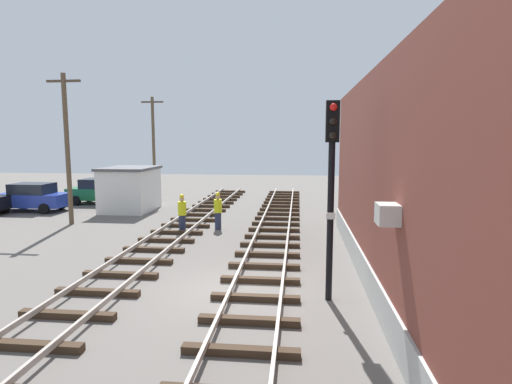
% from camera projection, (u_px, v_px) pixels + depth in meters
% --- Properties ---
extents(ground_plane, '(80.00, 80.00, 0.00)m').
position_uv_depth(ground_plane, '(233.00, 291.00, 12.18)').
color(ground_plane, '#605B56').
extents(track_near_building, '(2.50, 46.46, 0.32)m').
position_uv_depth(track_near_building, '(258.00, 287.00, 12.09)').
color(track_near_building, '#38281C').
rests_on(track_near_building, ground).
extents(track_centre, '(2.50, 46.46, 0.32)m').
position_uv_depth(track_centre, '(110.00, 282.00, 12.56)').
color(track_centre, '#38281C').
rests_on(track_centre, ground).
extents(signal_mast, '(0.36, 0.40, 5.49)m').
position_uv_depth(signal_mast, '(331.00, 178.00, 11.05)').
color(signal_mast, black).
rests_on(signal_mast, ground).
extents(control_hut, '(3.00, 3.80, 2.76)m').
position_uv_depth(control_hut, '(130.00, 189.00, 25.80)').
color(control_hut, silver).
rests_on(control_hut, ground).
extents(parked_car_green, '(4.20, 2.04, 1.76)m').
position_uv_depth(parked_car_green, '(100.00, 191.00, 28.58)').
color(parked_car_green, '#1E6B38').
rests_on(parked_car_green, ground).
extents(parked_car_blue, '(4.20, 2.04, 1.76)m').
position_uv_depth(parked_car_blue, '(33.00, 197.00, 25.61)').
color(parked_car_blue, '#23389E').
rests_on(parked_car_blue, ground).
extents(utility_pole_near, '(1.80, 0.24, 7.83)m').
position_uv_depth(utility_pole_near, '(67.00, 147.00, 21.23)').
color(utility_pole_near, brown).
rests_on(utility_pole_near, ground).
extents(utility_pole_far, '(1.80, 0.24, 7.85)m').
position_uv_depth(utility_pole_far, '(154.00, 144.00, 33.01)').
color(utility_pole_far, brown).
rests_on(utility_pole_far, ground).
extents(track_worker_foreground, '(0.40, 0.40, 1.87)m').
position_uv_depth(track_worker_foreground, '(182.00, 213.00, 19.73)').
color(track_worker_foreground, '#262D4C').
rests_on(track_worker_foreground, ground).
extents(track_worker_distant, '(0.40, 0.40, 1.87)m').
position_uv_depth(track_worker_distant, '(218.00, 211.00, 20.44)').
color(track_worker_distant, '#262D4C').
rests_on(track_worker_distant, ground).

